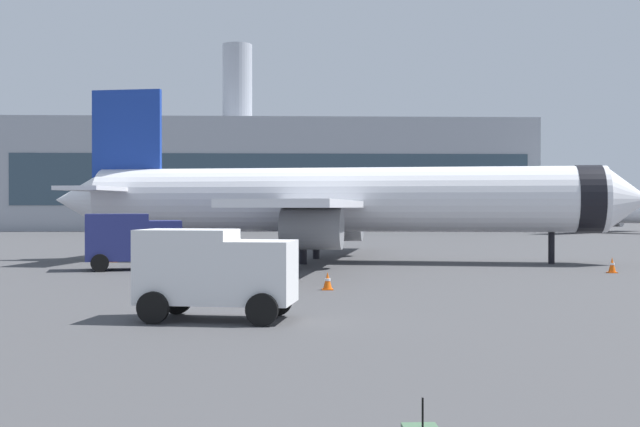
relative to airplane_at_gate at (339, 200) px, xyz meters
name	(u,v)px	position (x,y,z in m)	size (l,w,h in m)	color
airplane_at_gate	(339,200)	(0.00, 0.00, 0.00)	(35.63, 32.33, 10.50)	white
airplane_taxiing	(603,213)	(37.05, 53.13, -1.09)	(19.48, 21.16, 7.37)	white
service_truck	(132,239)	(-11.10, -5.70, -2.05)	(5.15, 3.36, 2.90)	navy
cargo_van	(215,269)	(-5.09, -24.34, -2.21)	(4.68, 2.99, 2.60)	white
safety_cone_mid	(612,265)	(12.95, -8.61, -3.27)	(0.44, 0.44, 0.77)	#F2590C
safety_cone_far	(328,281)	(-1.46, -16.17, -3.31)	(0.44, 0.44, 0.70)	#F2590C
safety_cone_outer	(114,255)	(-13.32, 0.08, -3.25)	(0.44, 0.44, 0.81)	#F2590C
terminal_building	(273,176)	(-5.50, 72.40, 4.26)	(73.76, 23.53, 27.59)	#9EA3AD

